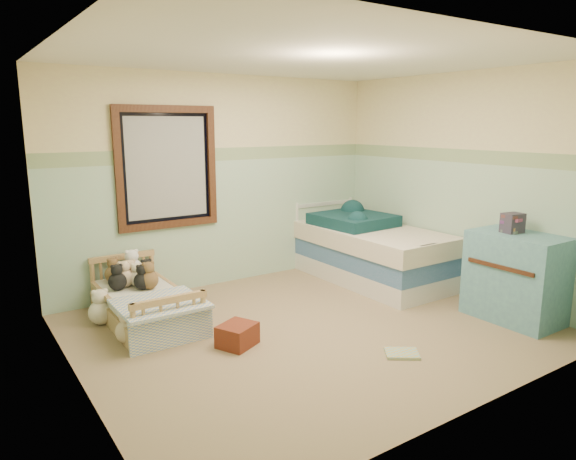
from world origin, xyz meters
TOP-DOWN VIEW (x-y plane):
  - floor at (0.00, 0.00)m, footprint 4.20×3.60m
  - ceiling at (0.00, 0.00)m, footprint 4.20×3.60m
  - wall_back at (0.00, 1.80)m, footprint 4.20×0.04m
  - wall_front at (0.00, -1.80)m, footprint 4.20×0.04m
  - wall_left at (-2.10, 0.00)m, footprint 0.04×3.60m
  - wall_right at (2.10, 0.00)m, footprint 0.04×3.60m
  - wainscot_mint at (0.00, 1.79)m, footprint 4.20×0.01m
  - border_strip at (0.00, 1.79)m, footprint 4.20×0.01m
  - window_frame at (-0.70, 1.76)m, footprint 1.16×0.06m
  - window_blinds at (-0.70, 1.77)m, footprint 0.92×0.01m
  - toddler_bed_frame at (-1.27, 1.05)m, footprint 0.71×1.41m
  - toddler_mattress at (-1.27, 1.05)m, footprint 0.64×1.35m
  - patchwork_quilt at (-1.27, 0.61)m, footprint 0.77×0.71m
  - plush_bed_brown at (-1.42, 1.55)m, footprint 0.18×0.18m
  - plush_bed_white at (-1.22, 1.55)m, footprint 0.22×0.22m
  - plush_bed_tan at (-1.37, 1.33)m, footprint 0.19×0.19m
  - plush_bed_dark at (-1.14, 1.33)m, footprint 0.18×0.18m
  - plush_floor_cream at (-1.65, 1.22)m, footprint 0.24×0.24m
  - plush_floor_tan at (-1.57, 0.63)m, footprint 0.22×0.22m
  - twin_bed_frame at (1.55, 0.83)m, footprint 0.99×1.98m
  - twin_boxspring at (1.55, 0.83)m, footprint 0.99×1.98m
  - twin_mattress at (1.55, 0.83)m, footprint 1.03×2.02m
  - teal_blanket at (1.50, 1.13)m, footprint 0.90×0.94m
  - dresser at (1.82, -0.95)m, footprint 0.55×0.88m
  - book_stack at (1.82, -0.87)m, footprint 0.22×0.18m
  - red_pillow at (-0.79, 0.03)m, footprint 0.40×0.38m
  - floor_book at (0.28, -0.92)m, footprint 0.35×0.34m
  - extra_plush_0 at (-1.25, 1.15)m, footprint 0.18×0.18m
  - extra_plush_1 at (-1.37, 1.40)m, footprint 0.16×0.16m
  - extra_plush_2 at (-1.19, 1.13)m, footprint 0.19×0.19m
  - extra_plush_3 at (-1.46, 1.27)m, footprint 0.18×0.18m
  - extra_plush_4 at (-1.28, 1.42)m, footprint 0.17×0.17m
  - extra_plush_5 at (-1.26, 1.30)m, footprint 0.17×0.17m

SIDE VIEW (x-z plane):
  - floor at x=0.00m, z-range -0.02..0.00m
  - floor_book at x=0.28m, z-range 0.00..0.03m
  - toddler_bed_frame at x=-1.27m, z-range 0.00..0.18m
  - red_pillow at x=-0.79m, z-range 0.00..0.20m
  - plush_floor_tan at x=-1.57m, z-range 0.00..0.22m
  - twin_bed_frame at x=1.55m, z-range 0.00..0.22m
  - plush_floor_cream at x=-1.65m, z-range 0.00..0.24m
  - toddler_mattress at x=-1.27m, z-range 0.18..0.30m
  - patchwork_quilt at x=-1.27m, z-range 0.30..0.33m
  - twin_boxspring at x=1.55m, z-range 0.22..0.44m
  - extra_plush_1 at x=-1.37m, z-range 0.30..0.46m
  - extra_plush_5 at x=-1.26m, z-range 0.30..0.47m
  - extra_plush_4 at x=-1.28m, z-range 0.30..0.47m
  - plush_bed_dark at x=-1.14m, z-range 0.30..0.48m
  - extra_plush_0 at x=-1.25m, z-range 0.30..0.48m
  - plush_bed_brown at x=-1.42m, z-range 0.30..0.48m
  - extra_plush_3 at x=-1.46m, z-range 0.30..0.48m
  - plush_bed_tan at x=-1.37m, z-range 0.30..0.49m
  - extra_plush_2 at x=-1.19m, z-range 0.30..0.49m
  - plush_bed_white at x=-1.22m, z-range 0.30..0.52m
  - dresser at x=1.82m, z-range 0.00..0.88m
  - twin_mattress at x=1.55m, z-range 0.44..0.66m
  - teal_blanket at x=1.50m, z-range 0.66..0.80m
  - wainscot_mint at x=0.00m, z-range 0.00..1.50m
  - book_stack at x=1.82m, z-range 0.88..1.07m
  - wall_back at x=0.00m, z-range 0.00..2.50m
  - wall_front at x=0.00m, z-range 0.00..2.50m
  - wall_left at x=-2.10m, z-range 0.00..2.50m
  - wall_right at x=2.10m, z-range 0.00..2.50m
  - window_blinds at x=-0.70m, z-range 0.89..2.01m
  - window_frame at x=-0.70m, z-range 0.77..2.13m
  - border_strip at x=0.00m, z-range 1.50..1.65m
  - ceiling at x=0.00m, z-range 2.50..2.52m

